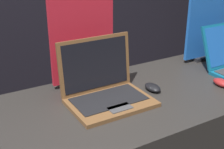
{
  "coord_description": "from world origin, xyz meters",
  "views": [
    {
      "loc": [
        -0.69,
        -0.81,
        1.71
      ],
      "look_at": [
        -0.0,
        0.36,
        1.13
      ],
      "focal_mm": 50.0,
      "sensor_mm": 36.0,
      "label": 1
    }
  ],
  "objects_px": {
    "mouse_middle": "(153,87)",
    "mouse_back": "(222,83)",
    "promo_stand_middle": "(83,43)",
    "promo_stand_back": "(208,29)",
    "laptop_middle": "(105,87)",
    "person_bystander": "(208,42)"
  },
  "relations": [
    {
      "from": "mouse_middle",
      "to": "mouse_back",
      "type": "distance_m",
      "value": 0.39
    },
    {
      "from": "promo_stand_middle",
      "to": "promo_stand_back",
      "type": "relative_size",
      "value": 1.13
    },
    {
      "from": "promo_stand_middle",
      "to": "mouse_back",
      "type": "xyz_separation_m",
      "value": [
        0.63,
        -0.42,
        -0.21
      ]
    },
    {
      "from": "laptop_middle",
      "to": "mouse_back",
      "type": "distance_m",
      "value": 0.66
    },
    {
      "from": "mouse_middle",
      "to": "mouse_back",
      "type": "relative_size",
      "value": 1.03
    },
    {
      "from": "mouse_back",
      "to": "promo_stand_back",
      "type": "relative_size",
      "value": 0.25
    },
    {
      "from": "laptop_middle",
      "to": "person_bystander",
      "type": "distance_m",
      "value": 1.68
    },
    {
      "from": "mouse_middle",
      "to": "promo_stand_middle",
      "type": "distance_m",
      "value": 0.44
    },
    {
      "from": "promo_stand_back",
      "to": "person_bystander",
      "type": "height_order",
      "value": "person_bystander"
    },
    {
      "from": "promo_stand_middle",
      "to": "promo_stand_back",
      "type": "height_order",
      "value": "promo_stand_middle"
    },
    {
      "from": "mouse_middle",
      "to": "laptop_middle",
      "type": "bearing_deg",
      "value": 172.02
    },
    {
      "from": "mouse_back",
      "to": "promo_stand_back",
      "type": "bearing_deg",
      "value": 56.0
    },
    {
      "from": "laptop_middle",
      "to": "promo_stand_middle",
      "type": "xyz_separation_m",
      "value": [
        0.0,
        0.24,
        0.16
      ]
    },
    {
      "from": "mouse_middle",
      "to": "promo_stand_back",
      "type": "relative_size",
      "value": 0.25
    },
    {
      "from": "laptop_middle",
      "to": "promo_stand_middle",
      "type": "bearing_deg",
      "value": 90.0
    },
    {
      "from": "mouse_back",
      "to": "promo_stand_back",
      "type": "distance_m",
      "value": 0.47
    },
    {
      "from": "laptop_middle",
      "to": "mouse_back",
      "type": "height_order",
      "value": "laptop_middle"
    },
    {
      "from": "promo_stand_back",
      "to": "promo_stand_middle",
      "type": "bearing_deg",
      "value": 176.2
    },
    {
      "from": "promo_stand_back",
      "to": "laptop_middle",
      "type": "bearing_deg",
      "value": -168.37
    },
    {
      "from": "mouse_middle",
      "to": "promo_stand_middle",
      "type": "relative_size",
      "value": 0.22
    },
    {
      "from": "laptop_middle",
      "to": "promo_stand_back",
      "type": "xyz_separation_m",
      "value": [
        0.88,
        0.18,
        0.14
      ]
    },
    {
      "from": "promo_stand_middle",
      "to": "person_bystander",
      "type": "height_order",
      "value": "person_bystander"
    }
  ]
}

